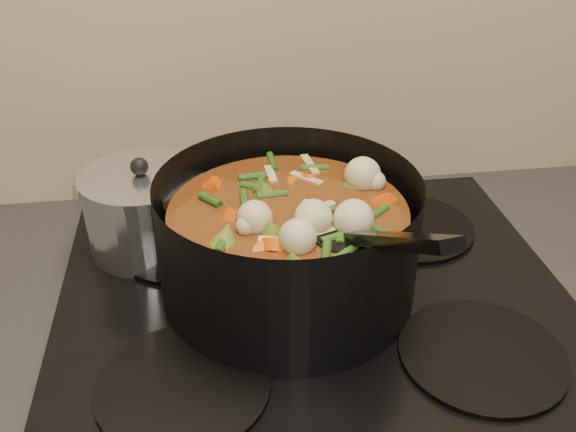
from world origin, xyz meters
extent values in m
cube|color=black|center=(0.00, 1.93, 0.89)|extent=(2.64, 0.64, 0.05)
cube|color=black|center=(0.00, 1.93, 0.92)|extent=(0.62, 0.54, 0.02)
cylinder|color=black|center=(-0.16, 1.80, 0.93)|extent=(0.18, 0.18, 0.01)
cylinder|color=black|center=(0.16, 1.80, 0.93)|extent=(0.18, 0.18, 0.01)
cylinder|color=black|center=(-0.16, 2.06, 0.93)|extent=(0.18, 0.18, 0.01)
cylinder|color=black|center=(0.16, 2.06, 0.93)|extent=(0.18, 0.18, 0.01)
cylinder|color=black|center=(-0.03, 1.95, 1.01)|extent=(0.31, 0.31, 0.15)
cylinder|color=black|center=(-0.03, 1.95, 0.94)|extent=(0.30, 0.30, 0.01)
cylinder|color=#602E10|center=(-0.03, 1.95, 0.99)|extent=(0.28, 0.28, 0.11)
cylinder|color=#D5610A|center=(0.01, 1.95, 1.04)|extent=(0.03, 0.03, 0.03)
cylinder|color=#D5610A|center=(0.01, 2.01, 1.04)|extent=(0.04, 0.04, 0.03)
cylinder|color=#D5610A|center=(-0.07, 2.04, 1.04)|extent=(0.04, 0.04, 0.03)
cylinder|color=#D5610A|center=(-0.09, 1.95, 1.04)|extent=(0.03, 0.04, 0.03)
cylinder|color=#D5610A|center=(-0.09, 1.88, 1.04)|extent=(0.04, 0.04, 0.03)
cylinder|color=#D5610A|center=(-0.02, 1.91, 1.04)|extent=(0.04, 0.04, 0.03)
cylinder|color=#D5610A|center=(0.04, 1.92, 1.04)|extent=(0.04, 0.04, 0.03)
cylinder|color=#D5610A|center=(0.05, 2.01, 1.04)|extent=(0.04, 0.03, 0.03)
cylinder|color=#D5610A|center=(-0.04, 2.00, 1.04)|extent=(0.04, 0.04, 0.03)
cylinder|color=#D5610A|center=(-0.11, 1.98, 1.04)|extent=(0.04, 0.04, 0.03)
sphere|color=beige|center=(0.03, 1.95, 1.06)|extent=(0.04, 0.04, 0.04)
sphere|color=beige|center=(-0.03, 2.01, 1.06)|extent=(0.04, 0.04, 0.04)
sphere|color=beige|center=(-0.09, 1.94, 1.06)|extent=(0.04, 0.04, 0.04)
sphere|color=beige|center=(-0.02, 1.88, 1.06)|extent=(0.04, 0.04, 0.04)
sphere|color=beige|center=(0.03, 1.96, 1.06)|extent=(0.04, 0.04, 0.04)
cone|color=olive|center=(-0.02, 1.86, 1.05)|extent=(0.04, 0.04, 0.04)
cone|color=olive|center=(0.05, 1.97, 1.05)|extent=(0.04, 0.04, 0.04)
cone|color=olive|center=(-0.06, 2.03, 1.05)|extent=(0.04, 0.04, 0.04)
cone|color=olive|center=(-0.11, 1.92, 1.05)|extent=(0.04, 0.04, 0.04)
cone|color=olive|center=(0.00, 1.86, 1.05)|extent=(0.04, 0.04, 0.04)
cylinder|color=#2C5218|center=(0.00, 1.98, 1.05)|extent=(0.01, 0.04, 0.01)
cylinder|color=#2C5218|center=(-0.03, 2.05, 1.05)|extent=(0.04, 0.03, 0.01)
cylinder|color=#2C5218|center=(-0.09, 2.01, 1.05)|extent=(0.04, 0.02, 0.01)
cylinder|color=#2C5218|center=(-0.10, 1.95, 1.05)|extent=(0.03, 0.04, 0.01)
cylinder|color=#2C5218|center=(-0.07, 1.92, 1.05)|extent=(0.03, 0.04, 0.01)
cylinder|color=#2C5218|center=(-0.05, 1.84, 1.05)|extent=(0.04, 0.02, 0.01)
cylinder|color=#2C5218|center=(0.02, 1.88, 1.05)|extent=(0.04, 0.03, 0.01)
cylinder|color=#2C5218|center=(0.03, 1.93, 1.05)|extent=(0.01, 0.04, 0.01)
cylinder|color=#2C5218|center=(0.01, 1.97, 1.05)|extent=(0.04, 0.03, 0.01)
cylinder|color=#2C5218|center=(-0.01, 2.05, 1.05)|extent=(0.04, 0.02, 0.01)
cylinder|color=#2C5218|center=(-0.07, 2.02, 1.05)|extent=(0.03, 0.04, 0.01)
cylinder|color=#2C5218|center=(-0.09, 1.96, 1.05)|extent=(0.03, 0.04, 0.01)
cylinder|color=#2C5218|center=(-0.07, 1.92, 1.05)|extent=(0.04, 0.02, 0.01)
cylinder|color=#2C5218|center=(-0.06, 1.85, 1.05)|extent=(0.04, 0.03, 0.01)
cylinder|color=#2C5218|center=(0.01, 1.87, 1.05)|extent=(0.01, 0.04, 0.01)
cylinder|color=#2C5218|center=(0.03, 1.92, 1.05)|extent=(0.04, 0.03, 0.01)
cube|color=tan|center=(-0.09, 1.99, 1.05)|extent=(0.04, 0.01, 0.00)
cube|color=tan|center=(-0.09, 1.90, 1.05)|extent=(0.02, 0.05, 0.00)
cube|color=tan|center=(0.00, 1.87, 1.05)|extent=(0.04, 0.03, 0.00)
cube|color=tan|center=(0.04, 1.95, 1.05)|extent=(0.04, 0.04, 0.00)
cube|color=tan|center=(-0.01, 2.02, 1.05)|extent=(0.03, 0.04, 0.00)
cube|color=tan|center=(-0.10, 1.99, 1.05)|extent=(0.05, 0.02, 0.00)
cube|color=tan|center=(-0.09, 1.90, 1.05)|extent=(0.01, 0.05, 0.00)
ellipsoid|color=black|center=(0.02, 1.89, 1.05)|extent=(0.08, 0.10, 0.01)
cube|color=black|center=(0.04, 1.79, 1.10)|extent=(0.05, 0.18, 0.11)
cylinder|color=silver|center=(-0.21, 2.07, 0.98)|extent=(0.16, 0.16, 0.10)
cylinder|color=silver|center=(-0.21, 2.07, 1.03)|extent=(0.16, 0.16, 0.01)
sphere|color=black|center=(-0.21, 2.07, 1.05)|extent=(0.02, 0.02, 0.02)
camera|label=1|loc=(-0.12, 1.32, 1.42)|focal=40.00mm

